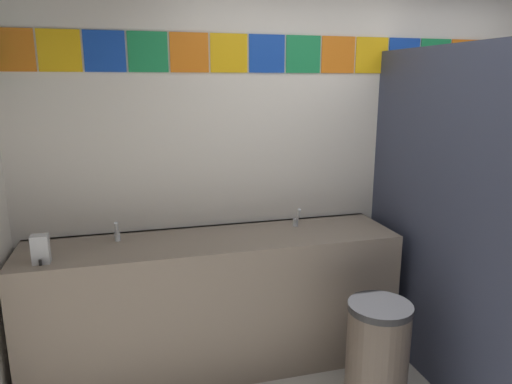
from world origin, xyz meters
The scene contains 8 objects.
wall_back centered at (0.00, 1.52, 1.32)m, with size 4.56×0.09×2.63m.
vanity_counter centered at (-1.06, 1.20, 0.45)m, with size 2.34×0.56×0.89m.
faucet_left centered at (-1.64, 1.29, 0.94)m, with size 0.04×0.10×0.14m.
faucet_right centered at (-0.47, 1.29, 0.94)m, with size 0.04×0.10×0.14m.
soap_dispenser centered at (-2.03, 1.04, 0.96)m, with size 0.09×0.09×0.16m.
stall_divider centered at (0.38, 0.45, 1.03)m, with size 0.92×1.53×2.05m.
toilet centered at (0.74, 0.98, 0.30)m, with size 0.39×0.49×0.74m.
trash_bin centered at (-0.24, 0.55, 0.32)m, with size 0.36×0.36×0.64m.
Camera 1 is at (-1.53, -1.57, 1.85)m, focal length 32.84 mm.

